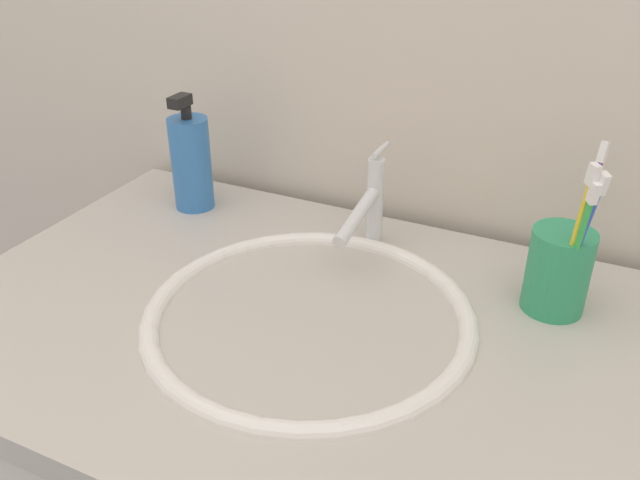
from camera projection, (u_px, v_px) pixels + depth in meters
name	position (u px, v px, depth m)	size (l,w,h in m)	color
sink_basin	(309.00, 338.00, 0.80)	(0.40, 0.40, 0.10)	white
faucet	(369.00, 204.00, 0.90)	(0.02, 0.16, 0.14)	silver
toothbrush_cup	(558.00, 271.00, 0.78)	(0.07, 0.07, 0.10)	#2D9966
toothbrush_purple	(586.00, 212.00, 0.78)	(0.02, 0.06, 0.19)	purple
toothbrush_blue	(581.00, 237.00, 0.73)	(0.03, 0.04, 0.19)	blue
toothbrush_green	(578.00, 244.00, 0.72)	(0.02, 0.03, 0.18)	green
toothbrush_yellow	(576.00, 235.00, 0.72)	(0.02, 0.03, 0.20)	yellow
soap_dispenser	(191.00, 162.00, 1.01)	(0.06, 0.06, 0.18)	#3372BF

